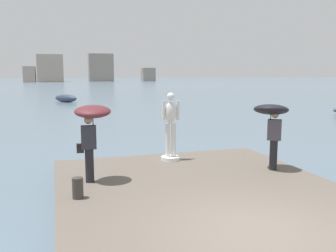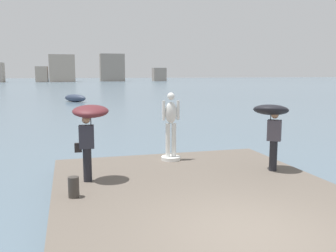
{
  "view_description": "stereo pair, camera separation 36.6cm",
  "coord_description": "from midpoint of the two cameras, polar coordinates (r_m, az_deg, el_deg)",
  "views": [
    {
      "loc": [
        -3.38,
        -5.52,
        3.2
      ],
      "look_at": [
        0.0,
        5.41,
        1.55
      ],
      "focal_mm": 39.26,
      "sensor_mm": 36.0,
      "label": 1
    },
    {
      "loc": [
        -3.03,
        -5.62,
        3.2
      ],
      "look_at": [
        0.0,
        5.41,
        1.55
      ],
      "focal_mm": 39.26,
      "sensor_mm": 36.0,
      "label": 2
    }
  ],
  "objects": [
    {
      "name": "ground_plane",
      "position": [
        45.79,
        -13.16,
        4.0
      ],
      "size": [
        400.0,
        400.0,
        0.0
      ],
      "primitive_type": "plane",
      "color": "slate"
    },
    {
      "name": "pier",
      "position": [
        8.57,
        6.08,
        -12.34
      ],
      "size": [
        6.95,
        9.59,
        0.4
      ],
      "primitive_type": "cube",
      "color": "#60564C",
      "rests_on": "ground"
    },
    {
      "name": "statue_white_figure",
      "position": [
        11.81,
        -0.48,
        -0.54
      ],
      "size": [
        0.62,
        0.62,
        2.19
      ],
      "color": "white",
      "rests_on": "pier"
    },
    {
      "name": "onlooker_left",
      "position": [
        9.6,
        -12.88,
        0.48
      ],
      "size": [
        0.99,
        1.02,
        2.03
      ],
      "color": "black",
      "rests_on": "pier"
    },
    {
      "name": "onlooker_right",
      "position": [
        10.96,
        14.91,
        1.32
      ],
      "size": [
        1.41,
        1.42,
        1.98
      ],
      "color": "black",
      "rests_on": "pier"
    },
    {
      "name": "mooring_bollard",
      "position": [
        8.66,
        -15.03,
        -9.29
      ],
      "size": [
        0.25,
        0.25,
        0.48
      ],
      "primitive_type": "cylinder",
      "color": "#38332D",
      "rests_on": "pier"
    },
    {
      "name": "boat_far",
      "position": [
        42.42,
        -15.82,
        4.16
      ],
      "size": [
        2.82,
        3.08,
        0.84
      ],
      "color": "#2D384C",
      "rests_on": "ground"
    },
    {
      "name": "distant_skyline",
      "position": [
        143.75,
        -16.04,
        8.43
      ],
      "size": [
        65.72,
        10.84,
        10.62
      ],
      "color": "#A89989",
      "rests_on": "ground"
    }
  ]
}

